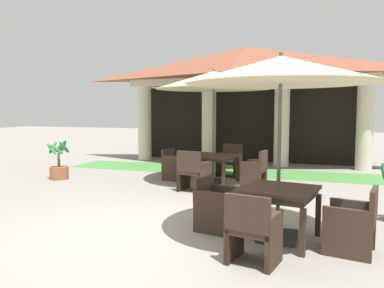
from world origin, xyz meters
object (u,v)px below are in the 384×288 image
at_px(patio_umbrella_near_foreground, 281,72).
at_px(patio_umbrella_mid_left, 214,81).
at_px(patio_chair_near_foreground_east, 353,222).
at_px(patio_chair_mid_left_north, 230,162).
at_px(patio_table_near_foreground, 278,195).
at_px(patio_chair_near_foreground_south, 253,231).
at_px(patio_chair_mid_left_east, 256,170).
at_px(terracotta_urn, 180,168).
at_px(patio_table_mid_left, 213,158).
at_px(patio_chair_mid_left_south, 193,172).
at_px(potted_palm_left_edge, 59,166).
at_px(patio_chair_mid_left_west, 175,164).
at_px(patio_chair_near_foreground_west, 216,204).

distance_m(patio_umbrella_near_foreground, patio_umbrella_mid_left, 4.27).
height_order(patio_chair_near_foreground_east, patio_chair_mid_left_north, patio_chair_mid_left_north).
bearing_deg(patio_table_near_foreground, patio_chair_near_foreground_south, -100.45).
relative_size(patio_chair_mid_left_east, terracotta_urn, 1.83).
bearing_deg(patio_umbrella_near_foreground, patio_chair_near_foreground_south, -100.45).
height_order(patio_umbrella_near_foreground, patio_table_mid_left, patio_umbrella_near_foreground).
bearing_deg(patio_table_near_foreground, patio_chair_near_foreground_east, -10.45).
relative_size(patio_chair_mid_left_south, potted_palm_left_edge, 0.87).
bearing_deg(patio_chair_mid_left_north, terracotta_urn, 19.04).
bearing_deg(patio_chair_mid_left_north, patio_chair_mid_left_west, 45.15).
relative_size(patio_chair_near_foreground_west, patio_table_mid_left, 0.69).
relative_size(patio_chair_mid_left_south, terracotta_urn, 1.94).
xyz_separation_m(patio_chair_near_foreground_south, terracotta_urn, (-3.07, 5.53, -0.20)).
height_order(patio_table_mid_left, patio_chair_mid_left_south, patio_chair_mid_left_south).
height_order(patio_umbrella_mid_left, potted_palm_left_edge, patio_umbrella_mid_left).
xyz_separation_m(patio_chair_near_foreground_east, patio_chair_mid_left_south, (-3.16, 2.83, 0.03)).
distance_m(patio_chair_mid_left_east, patio_chair_mid_left_west, 2.20).
bearing_deg(patio_chair_near_foreground_west, terracotta_urn, -142.04).
distance_m(patio_chair_near_foreground_east, terracotta_urn, 6.35).
xyz_separation_m(patio_chair_mid_left_east, potted_palm_left_edge, (-5.11, -0.71, -0.06)).
relative_size(patio_chair_near_foreground_south, patio_chair_mid_left_north, 0.98).
xyz_separation_m(patio_chair_near_foreground_east, patio_table_mid_left, (-3.00, 3.92, 0.23)).
height_order(patio_chair_near_foreground_south, patio_chair_mid_left_west, patio_chair_near_foreground_south).
bearing_deg(patio_table_near_foreground, patio_chair_mid_left_south, 129.61).
bearing_deg(patio_chair_near_foreground_south, patio_chair_mid_left_north, 116.89).
bearing_deg(patio_table_near_foreground, potted_palm_left_edge, 154.51).
relative_size(patio_chair_near_foreground_south, potted_palm_left_edge, 0.81).
distance_m(patio_chair_near_foreground_west, patio_chair_mid_left_west, 4.31).
bearing_deg(patio_chair_mid_left_west, patio_chair_mid_left_east, 90.00).
distance_m(patio_chair_near_foreground_west, patio_chair_mid_left_north, 4.75).
relative_size(patio_table_near_foreground, patio_umbrella_near_foreground, 0.44).
distance_m(patio_chair_near_foreground_south, patio_chair_mid_left_east, 4.62).
distance_m(patio_umbrella_near_foreground, patio_chair_near_foreground_south, 2.17).
relative_size(patio_chair_near_foreground_east, patio_chair_mid_left_west, 1.07).
bearing_deg(terracotta_urn, patio_umbrella_mid_left, -34.41).
relative_size(patio_umbrella_near_foreground, potted_palm_left_edge, 2.46).
bearing_deg(patio_chair_near_foreground_west, patio_chair_mid_left_south, -143.04).
relative_size(patio_umbrella_near_foreground, patio_table_mid_left, 2.26).
distance_m(patio_table_near_foreground, patio_chair_mid_left_east, 3.72).
relative_size(patio_table_mid_left, patio_umbrella_mid_left, 0.40).
distance_m(patio_table_near_foreground, patio_chair_near_foreground_east, 1.01).
relative_size(patio_table_near_foreground, patio_chair_near_foreground_east, 1.34).
bearing_deg(potted_palm_left_edge, patio_table_mid_left, 12.07).
xyz_separation_m(patio_table_mid_left, potted_palm_left_edge, (-4.01, -0.86, -0.28)).
distance_m(patio_chair_near_foreground_south, patio_chair_mid_left_west, 5.68).
distance_m(patio_table_mid_left, potted_palm_left_edge, 4.11).
relative_size(patio_chair_mid_left_south, patio_chair_mid_left_west, 1.16).
height_order(patio_chair_near_foreground_west, potted_palm_left_edge, potted_palm_left_edge).
bearing_deg(patio_table_near_foreground, patio_umbrella_mid_left, 118.59).
bearing_deg(patio_table_near_foreground, patio_chair_mid_left_west, 128.77).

